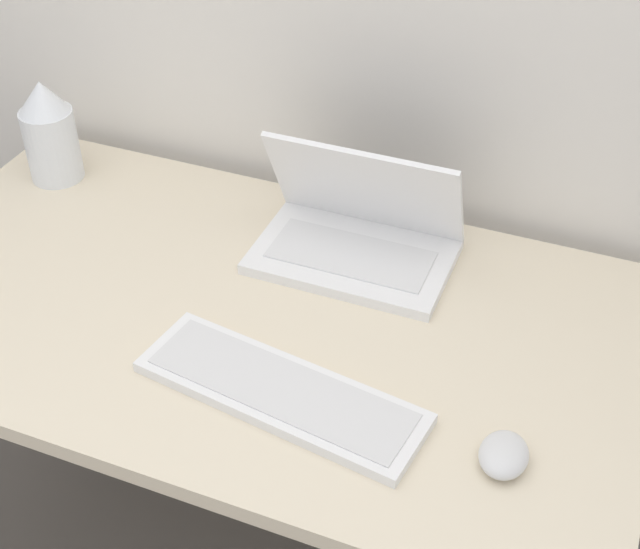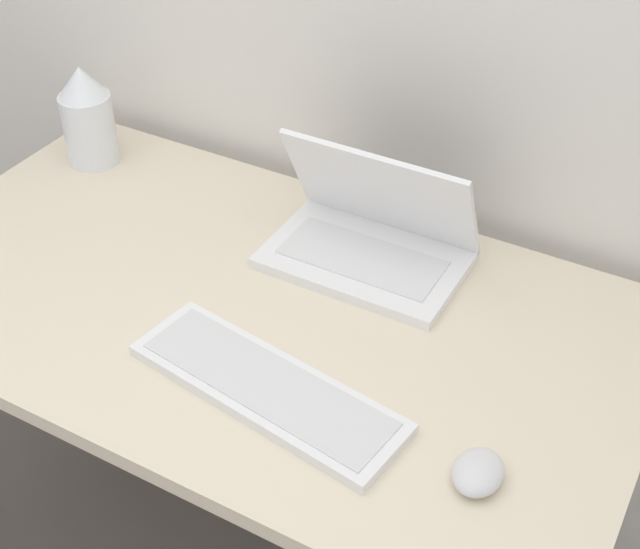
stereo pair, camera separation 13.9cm
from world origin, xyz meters
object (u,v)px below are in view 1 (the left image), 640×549
at_px(mouse, 504,455).
at_px(vase, 49,132).
at_px(keyboard, 281,392).
at_px(laptop, 357,232).

bearing_deg(mouse, vase, 158.47).
height_order(keyboard, vase, vase).
bearing_deg(mouse, laptop, 133.11).
bearing_deg(keyboard, vase, 149.45).
xyz_separation_m(mouse, vase, (-1.00, 0.39, 0.08)).
bearing_deg(vase, mouse, -21.53).
distance_m(keyboard, mouse, 0.33).
bearing_deg(laptop, mouse, -46.89).
height_order(mouse, vase, vase).
bearing_deg(keyboard, mouse, -0.30).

